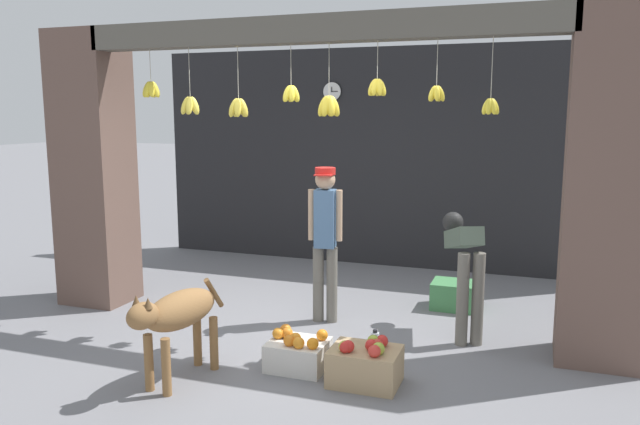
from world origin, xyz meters
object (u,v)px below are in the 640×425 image
at_px(worker_stooping, 464,259).
at_px(water_bottle, 375,345).
at_px(dog, 177,315).
at_px(wall_clock, 332,91).
at_px(fruit_crate_apples, 365,364).
at_px(shopkeeper, 325,233).
at_px(fruit_crate_oranges, 298,352).
at_px(produce_box_green, 453,295).

height_order(worker_stooping, water_bottle, worker_stooping).
relative_size(dog, worker_stooping, 0.95).
height_order(dog, wall_clock, wall_clock).
bearing_deg(water_bottle, fruit_crate_apples, -83.98).
bearing_deg(fruit_crate_apples, water_bottle, 96.02).
relative_size(shopkeeper, fruit_crate_oranges, 3.29).
bearing_deg(shopkeeper, dog, 62.41).
bearing_deg(shopkeeper, fruit_crate_apples, 112.97).
xyz_separation_m(fruit_crate_oranges, water_bottle, (0.55, 0.41, -0.02)).
distance_m(fruit_crate_oranges, fruit_crate_apples, 0.61).
xyz_separation_m(produce_box_green, wall_clock, (-1.91, 1.58, 2.23)).
bearing_deg(fruit_crate_oranges, wall_clock, 104.14).
relative_size(fruit_crate_apples, produce_box_green, 1.19).
relative_size(dog, produce_box_green, 2.35).
bearing_deg(produce_box_green, worker_stooping, -77.02).
height_order(fruit_crate_oranges, water_bottle, fruit_crate_oranges).
distance_m(fruit_crate_apples, wall_clock, 4.61).
relative_size(produce_box_green, water_bottle, 1.75).
distance_m(produce_box_green, water_bottle, 1.70).
height_order(worker_stooping, fruit_crate_oranges, worker_stooping).
height_order(fruit_crate_apples, wall_clock, wall_clock).
height_order(worker_stooping, wall_clock, wall_clock).
relative_size(worker_stooping, wall_clock, 4.27).
relative_size(shopkeeper, wall_clock, 5.98).
relative_size(fruit_crate_oranges, fruit_crate_apples, 0.89).
bearing_deg(worker_stooping, shopkeeper, 160.35).
xyz_separation_m(fruit_crate_apples, wall_clock, (-1.52, 3.74, 2.21)).
relative_size(worker_stooping, fruit_crate_oranges, 2.35).
relative_size(fruit_crate_oranges, wall_clock, 1.82).
distance_m(worker_stooping, produce_box_green, 1.03).
distance_m(dog, fruit_crate_oranges, 1.05).
bearing_deg(fruit_crate_apples, fruit_crate_oranges, 170.30).
xyz_separation_m(water_bottle, wall_clock, (-1.47, 3.23, 2.25)).
bearing_deg(wall_clock, fruit_crate_oranges, -75.86).
xyz_separation_m(shopkeeper, wall_clock, (-0.75, 2.45, 1.46)).
xyz_separation_m(dog, water_bottle, (1.34, 0.97, -0.43)).
height_order(dog, fruit_crate_oranges, dog).
xyz_separation_m(shopkeeper, worker_stooping, (1.36, 0.06, -0.16)).
bearing_deg(fruit_crate_apples, wall_clock, 112.11).
relative_size(water_bottle, wall_clock, 0.98).
distance_m(shopkeeper, worker_stooping, 1.37).
height_order(dog, shopkeeper, shopkeeper).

